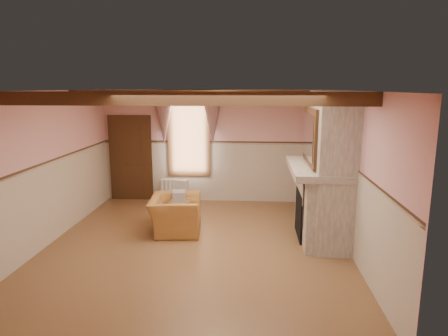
# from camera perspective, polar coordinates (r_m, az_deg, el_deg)

# --- Properties ---
(floor) EXTENTS (5.50, 6.00, 0.01)m
(floor) POSITION_cam_1_polar(r_m,az_deg,el_deg) (7.52, -3.93, -10.91)
(floor) COLOR brown
(floor) RESTS_ON ground
(ceiling) EXTENTS (5.50, 6.00, 0.01)m
(ceiling) POSITION_cam_1_polar(r_m,az_deg,el_deg) (6.95, -4.25, 10.95)
(ceiling) COLOR silver
(ceiling) RESTS_ON wall_back
(wall_back) EXTENTS (5.50, 0.02, 2.80)m
(wall_back) POSITION_cam_1_polar(r_m,az_deg,el_deg) (10.04, -1.62, 3.11)
(wall_back) COLOR #D79495
(wall_back) RESTS_ON floor
(wall_front) EXTENTS (5.50, 0.02, 2.80)m
(wall_front) POSITION_cam_1_polar(r_m,az_deg,el_deg) (4.27, -9.94, -8.70)
(wall_front) COLOR #D79495
(wall_front) RESTS_ON floor
(wall_left) EXTENTS (0.02, 6.00, 2.80)m
(wall_left) POSITION_cam_1_polar(r_m,az_deg,el_deg) (7.98, -24.02, -0.07)
(wall_left) COLOR #D79495
(wall_left) RESTS_ON floor
(wall_right) EXTENTS (0.02, 6.00, 2.80)m
(wall_right) POSITION_cam_1_polar(r_m,az_deg,el_deg) (7.24, 17.99, -0.72)
(wall_right) COLOR #D79495
(wall_right) RESTS_ON floor
(wainscot) EXTENTS (5.50, 6.00, 1.50)m
(wainscot) POSITION_cam_1_polar(r_m,az_deg,el_deg) (7.27, -4.01, -5.43)
(wainscot) COLOR #BEAE99
(wainscot) RESTS_ON floor
(chair_rail) EXTENTS (5.50, 6.00, 0.08)m
(chair_rail) POSITION_cam_1_polar(r_m,az_deg,el_deg) (7.09, -4.09, 0.38)
(chair_rail) COLOR black
(chair_rail) RESTS_ON wainscot
(firebox) EXTENTS (0.20, 0.95, 0.90)m
(firebox) POSITION_cam_1_polar(r_m,az_deg,el_deg) (7.92, 11.24, -6.47)
(firebox) COLOR black
(firebox) RESTS_ON floor
(armchair) EXTENTS (1.07, 1.19, 0.72)m
(armchair) POSITION_cam_1_polar(r_m,az_deg,el_deg) (8.10, -6.97, -6.60)
(armchair) COLOR #9E662D
(armchair) RESTS_ON floor
(side_table) EXTENTS (0.60, 0.60, 0.55)m
(side_table) POSITION_cam_1_polar(r_m,az_deg,el_deg) (8.42, -6.44, -6.48)
(side_table) COLOR brown
(side_table) RESTS_ON floor
(book_stack) EXTENTS (0.30, 0.35, 0.20)m
(book_stack) POSITION_cam_1_polar(r_m,az_deg,el_deg) (8.35, -6.44, -3.95)
(book_stack) COLOR #B7AD8C
(book_stack) RESTS_ON side_table
(radiator) EXTENTS (0.72, 0.30, 0.60)m
(radiator) POSITION_cam_1_polar(r_m,az_deg,el_deg) (10.11, -7.07, -3.29)
(radiator) COLOR silver
(radiator) RESTS_ON floor
(bowl) EXTENTS (0.37, 0.37, 0.09)m
(bowl) POSITION_cam_1_polar(r_m,az_deg,el_deg) (7.61, 13.45, 0.60)
(bowl) COLOR brown
(bowl) RESTS_ON mantel
(mantel_clock) EXTENTS (0.14, 0.24, 0.20)m
(mantel_clock) POSITION_cam_1_polar(r_m,az_deg,el_deg) (8.19, 12.82, 1.77)
(mantel_clock) COLOR black
(mantel_clock) RESTS_ON mantel
(oil_lamp) EXTENTS (0.11, 0.11, 0.28)m
(oil_lamp) POSITION_cam_1_polar(r_m,az_deg,el_deg) (8.15, 12.86, 2.01)
(oil_lamp) COLOR gold
(oil_lamp) RESTS_ON mantel
(candle_red) EXTENTS (0.06, 0.06, 0.16)m
(candle_red) POSITION_cam_1_polar(r_m,az_deg,el_deg) (7.26, 13.90, 0.35)
(candle_red) COLOR #B02A15
(candle_red) RESTS_ON mantel
(jar_yellow) EXTENTS (0.06, 0.06, 0.12)m
(jar_yellow) POSITION_cam_1_polar(r_m,az_deg,el_deg) (7.23, 13.93, 0.14)
(jar_yellow) COLOR gold
(jar_yellow) RESTS_ON mantel
(fireplace) EXTENTS (0.85, 2.00, 2.80)m
(fireplace) POSITION_cam_1_polar(r_m,az_deg,el_deg) (7.75, 14.63, 0.24)
(fireplace) COLOR gray
(fireplace) RESTS_ON floor
(mantel) EXTENTS (1.05, 2.05, 0.12)m
(mantel) POSITION_cam_1_polar(r_m,az_deg,el_deg) (7.73, 13.30, -0.03)
(mantel) COLOR gray
(mantel) RESTS_ON fireplace
(overmantel_mirror) EXTENTS (0.06, 1.44, 1.04)m
(overmantel_mirror) POSITION_cam_1_polar(r_m,az_deg,el_deg) (7.60, 12.13, 4.50)
(overmantel_mirror) COLOR silver
(overmantel_mirror) RESTS_ON fireplace
(door) EXTENTS (1.10, 0.10, 2.10)m
(door) POSITION_cam_1_polar(r_m,az_deg,el_deg) (10.46, -13.16, 1.21)
(door) COLOR black
(door) RESTS_ON floor
(window) EXTENTS (1.06, 0.08, 2.02)m
(window) POSITION_cam_1_polar(r_m,az_deg,el_deg) (10.05, -5.06, 4.52)
(window) COLOR white
(window) RESTS_ON wall_back
(window_drapes) EXTENTS (1.30, 0.14, 1.40)m
(window_drapes) POSITION_cam_1_polar(r_m,az_deg,el_deg) (9.91, -5.20, 7.90)
(window_drapes) COLOR gray
(window_drapes) RESTS_ON wall_back
(ceiling_beam_front) EXTENTS (5.50, 0.18, 0.20)m
(ceiling_beam_front) POSITION_cam_1_polar(r_m,az_deg,el_deg) (5.77, -6.00, 9.83)
(ceiling_beam_front) COLOR black
(ceiling_beam_front) RESTS_ON ceiling
(ceiling_beam_back) EXTENTS (5.50, 0.18, 0.20)m
(ceiling_beam_back) POSITION_cam_1_polar(r_m,az_deg,el_deg) (8.14, -2.98, 10.34)
(ceiling_beam_back) COLOR black
(ceiling_beam_back) RESTS_ON ceiling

